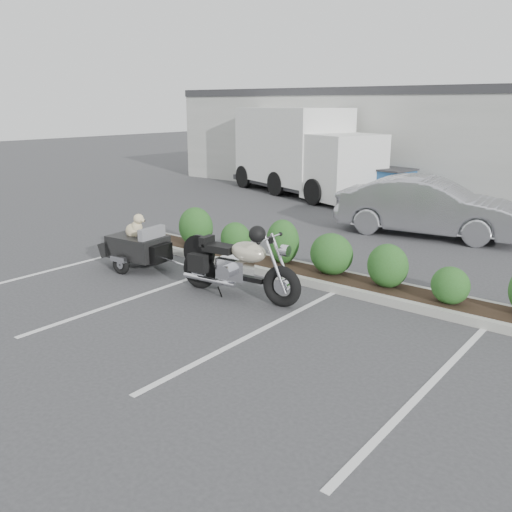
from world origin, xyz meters
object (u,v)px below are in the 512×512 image
Objects in this scene: dumpster at (384,185)px; sedan at (428,207)px; pet_trailer at (137,245)px; delivery_truck at (304,153)px; motorcycle at (237,266)px.

sedan is at bearing -40.62° from dumpster.
pet_trailer is at bearing 142.24° from sedan.
sedan is at bearing -10.47° from delivery_truck.
motorcycle is 0.34× the size of delivery_truck.
delivery_truck is (-3.40, -0.02, 0.93)m from dumpster.
dumpster is 3.52m from delivery_truck.
sedan is at bearing 77.30° from motorcycle.
delivery_truck reaches higher than sedan.
delivery_truck is at bearing 50.31° from sedan.
motorcycle is at bearing 163.40° from sedan.
pet_trailer is 0.28× the size of delivery_truck.
motorcycle is 1.25× the size of pet_trailer.
pet_trailer is (-2.79, 0.02, -0.07)m from motorcycle.
sedan is 0.63× the size of delivery_truck.
dumpster reaches higher than pet_trailer.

